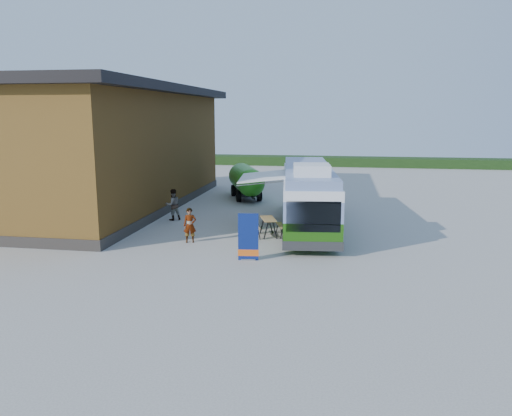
% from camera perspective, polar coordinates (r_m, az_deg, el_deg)
% --- Properties ---
extents(ground, '(100.00, 100.00, 0.00)m').
position_cam_1_polar(ground, '(20.34, -0.77, -5.85)').
color(ground, '#BCB7AD').
rests_on(ground, ground).
extents(barn, '(9.60, 21.20, 7.50)m').
position_cam_1_polar(barn, '(32.46, -16.06, 6.40)').
color(barn, brown).
rests_on(barn, ground).
extents(hedge, '(40.00, 3.00, 1.00)m').
position_cam_1_polar(hedge, '(57.58, 14.19, 5.11)').
color(hedge, '#264419').
rests_on(hedge, ground).
extents(bus, '(3.79, 12.01, 3.63)m').
position_cam_1_polar(bus, '(25.92, 5.91, 1.63)').
color(bus, '#326F12').
rests_on(bus, ground).
extents(awning, '(2.97, 4.32, 0.51)m').
position_cam_1_polar(awning, '(25.77, 1.35, 3.68)').
color(awning, white).
rests_on(awning, ground).
extents(banner, '(0.84, 0.24, 1.92)m').
position_cam_1_polar(banner, '(19.98, -0.89, -3.82)').
color(banner, navy).
rests_on(banner, ground).
extents(picnic_table, '(1.90, 1.79, 0.88)m').
position_cam_1_polar(picnic_table, '(23.90, 1.42, -1.71)').
color(picnic_table, '#A77D4F').
rests_on(picnic_table, ground).
extents(person_a, '(0.66, 0.52, 1.60)m').
position_cam_1_polar(person_a, '(22.93, -7.57, -1.97)').
color(person_a, '#999999').
rests_on(person_a, ground).
extents(person_b, '(1.07, 1.05, 1.73)m').
position_cam_1_polar(person_b, '(27.90, -9.48, 0.38)').
color(person_b, '#999999').
rests_on(person_b, ground).
extents(slurry_tanker, '(3.24, 5.86, 2.28)m').
position_cam_1_polar(slurry_tanker, '(34.52, -1.16, 3.25)').
color(slurry_tanker, '#2C9A1C').
rests_on(slurry_tanker, ground).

